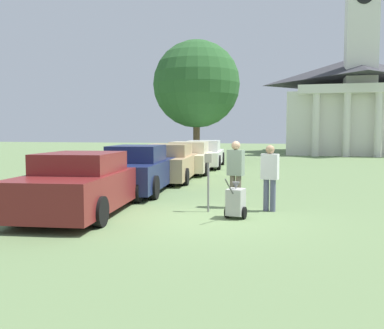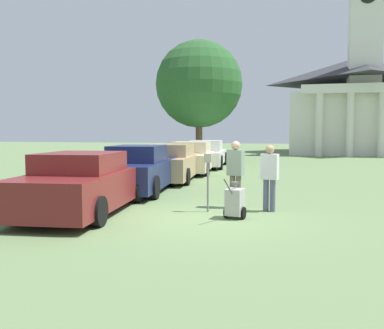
{
  "view_description": "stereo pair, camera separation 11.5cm",
  "coord_description": "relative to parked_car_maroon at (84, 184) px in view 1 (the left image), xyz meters",
  "views": [
    {
      "loc": [
        2.17,
        -9.48,
        2.0
      ],
      "look_at": [
        -0.63,
        1.73,
        1.1
      ],
      "focal_mm": 40.0,
      "sensor_mm": 36.0,
      "label": 1
    },
    {
      "loc": [
        2.28,
        -9.45,
        2.0
      ],
      "look_at": [
        -0.63,
        1.73,
        1.1
      ],
      "focal_mm": 40.0,
      "sensor_mm": 36.0,
      "label": 2
    }
  ],
  "objects": [
    {
      "name": "ground_plane",
      "position": [
        2.94,
        0.02,
        -0.7
      ],
      "size": [
        120.0,
        120.0,
        0.0
      ],
      "primitive_type": "plane",
      "color": "#607A4C"
    },
    {
      "name": "parked_car_maroon",
      "position": [
        0.0,
        0.0,
        0.0
      ],
      "size": [
        2.47,
        5.09,
        1.49
      ],
      "rotation": [
        0.0,
        0.0,
        0.11
      ],
      "color": "maroon",
      "rests_on": "ground_plane"
    },
    {
      "name": "parked_car_navy",
      "position": [
        0.0,
        3.69,
        0.02
      ],
      "size": [
        2.3,
        4.93,
        1.54
      ],
      "rotation": [
        0.0,
        0.0,
        0.11
      ],
      "color": "#19234C",
      "rests_on": "ground_plane"
    },
    {
      "name": "parked_car_tan",
      "position": [
        0.0,
        7.18,
        -0.0
      ],
      "size": [
        2.42,
        5.35,
        1.48
      ],
      "rotation": [
        0.0,
        0.0,
        0.11
      ],
      "color": "tan",
      "rests_on": "ground_plane"
    },
    {
      "name": "parked_car_cream",
      "position": [
        0.0,
        10.54,
        -0.0
      ],
      "size": [
        2.43,
        5.33,
        1.49
      ],
      "rotation": [
        0.0,
        0.0,
        0.11
      ],
      "color": "beige",
      "rests_on": "ground_plane"
    },
    {
      "name": "parked_car_white",
      "position": [
        0.0,
        13.81,
        -0.0
      ],
      "size": [
        2.46,
        5.41,
        1.49
      ],
      "rotation": [
        0.0,
        0.0,
        0.11
      ],
      "color": "silver",
      "rests_on": "ground_plane"
    },
    {
      "name": "parking_meter",
      "position": [
        2.95,
        0.83,
        0.31
      ],
      "size": [
        0.18,
        0.09,
        1.45
      ],
      "color": "slate",
      "rests_on": "ground_plane"
    },
    {
      "name": "person_worker",
      "position": [
        3.52,
        1.59,
        0.3
      ],
      "size": [
        0.46,
        0.32,
        1.75
      ],
      "rotation": [
        0.0,
        0.0,
        2.87
      ],
      "color": "#665B4C",
      "rests_on": "ground_plane"
    },
    {
      "name": "person_supervisor",
      "position": [
        4.42,
        1.29,
        0.24
      ],
      "size": [
        0.46,
        0.3,
        1.66
      ],
      "rotation": [
        0.0,
        0.0,
        2.93
      ],
      "color": "#515670",
      "rests_on": "ground_plane"
    },
    {
      "name": "equipment_cart",
      "position": [
        3.73,
        0.2,
        -0.31
      ],
      "size": [
        0.51,
        1.0,
        1.0
      ],
      "rotation": [
        0.0,
        0.0,
        -0.16
      ],
      "color": "#B2B2AD",
      "rests_on": "ground_plane"
    },
    {
      "name": "church",
      "position": [
        9.86,
        32.49,
        4.08
      ],
      "size": [
        11.77,
        13.84,
        19.69
      ],
      "color": "silver",
      "rests_on": "ground_plane"
    },
    {
      "name": "shade_tree",
      "position": [
        -1.41,
        17.86,
        4.34
      ],
      "size": [
        5.64,
        5.64,
        7.87
      ],
      "color": "brown",
      "rests_on": "ground_plane"
    }
  ]
}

